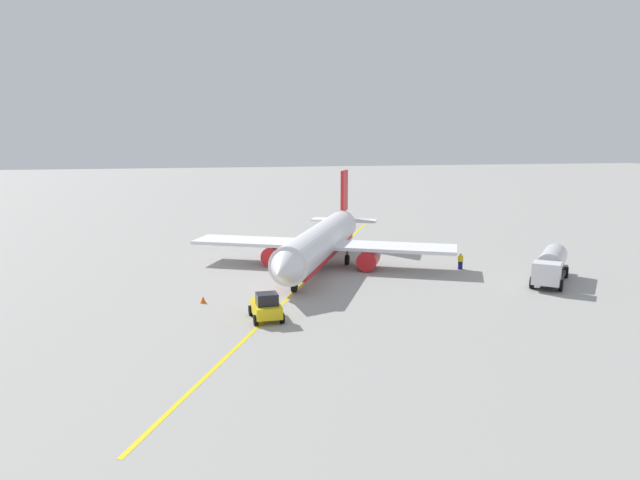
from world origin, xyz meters
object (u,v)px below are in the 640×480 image
(refueling_worker, at_px, (460,262))
(safety_cone_nose, at_px, (203,300))
(pushback_tug, at_px, (266,307))
(airplane, at_px, (321,243))
(fuel_tanker, at_px, (551,265))

(refueling_worker, relative_size, safety_cone_nose, 2.93)
(pushback_tug, relative_size, safety_cone_nose, 6.35)
(airplane, bearing_deg, fuel_tanker, 60.67)
(airplane, relative_size, pushback_tug, 8.39)
(airplane, xyz_separation_m, fuel_tanker, (11.40, 20.29, -0.91))
(fuel_tanker, distance_m, safety_cone_nose, 33.10)
(safety_cone_nose, bearing_deg, pushback_tug, 39.60)
(fuel_tanker, relative_size, safety_cone_nose, 15.51)
(pushback_tug, relative_size, refueling_worker, 2.16)
(fuel_tanker, distance_m, pushback_tug, 29.03)
(pushback_tug, bearing_deg, refueling_worker, 120.63)
(fuel_tanker, height_order, safety_cone_nose, fuel_tanker)
(pushback_tug, bearing_deg, safety_cone_nose, -140.40)
(airplane, height_order, pushback_tug, airplane)
(airplane, distance_m, fuel_tanker, 23.29)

